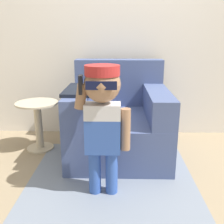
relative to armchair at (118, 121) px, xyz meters
name	(u,v)px	position (x,y,z in m)	size (l,w,h in m)	color
ground_plane	(125,153)	(0.07, -0.05, -0.34)	(10.00, 10.00, 0.00)	#998466
wall_back	(125,24)	(0.07, 0.60, 0.96)	(10.00, 0.05, 2.60)	silver
armchair	(118,121)	(0.00, 0.00, 0.00)	(0.98, 1.02, 0.92)	#475684
person_child	(103,111)	(-0.11, -0.75, 0.32)	(0.40, 0.30, 0.99)	#3356AD
side_table	(38,121)	(-0.84, 0.05, -0.02)	(0.43, 0.43, 0.52)	beige
rug	(112,177)	(-0.06, -0.53, -0.33)	(1.39, 1.39, 0.01)	gray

